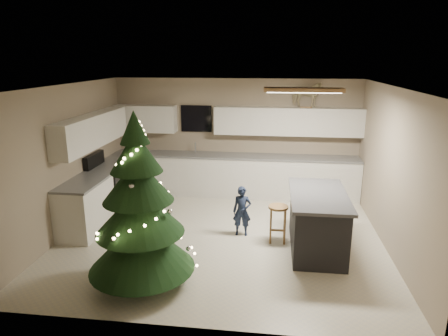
% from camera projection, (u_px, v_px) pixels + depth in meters
% --- Properties ---
extents(ground_plane, '(5.50, 5.50, 0.00)m').
position_uv_depth(ground_plane, '(222.00, 236.00, 7.05)').
color(ground_plane, beige).
extents(room_shell, '(5.52, 5.02, 2.61)m').
position_uv_depth(room_shell, '(223.00, 139.00, 6.58)').
color(room_shell, gray).
rests_on(room_shell, ground_plane).
extents(cabinetry, '(5.50, 3.20, 2.00)m').
position_uv_depth(cabinetry, '(189.00, 168.00, 8.53)').
color(cabinetry, silver).
rests_on(cabinetry, ground_plane).
extents(island, '(0.90, 1.70, 0.95)m').
position_uv_depth(island, '(317.00, 221.00, 6.48)').
color(island, black).
rests_on(island, ground_plane).
extents(bar_stool, '(0.33, 0.33, 0.64)m').
position_uv_depth(bar_stool, '(278.00, 215.00, 6.73)').
color(bar_stool, olive).
rests_on(bar_stool, ground_plane).
extents(christmas_tree, '(1.51, 1.46, 2.41)m').
position_uv_depth(christmas_tree, '(140.00, 216.00, 5.36)').
color(christmas_tree, '#3F2816').
rests_on(christmas_tree, ground_plane).
extents(toddler, '(0.33, 0.22, 0.89)m').
position_uv_depth(toddler, '(242.00, 211.00, 6.99)').
color(toddler, black).
rests_on(toddler, ground_plane).
extents(rocking_horse, '(0.66, 0.39, 0.54)m').
position_uv_depth(rocking_horse, '(307.00, 94.00, 8.47)').
color(rocking_horse, olive).
rests_on(rocking_horse, cabinetry).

